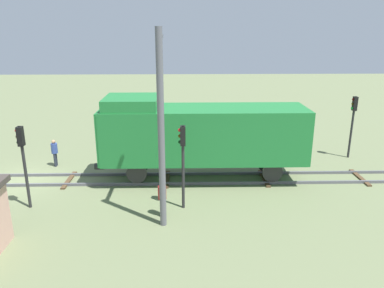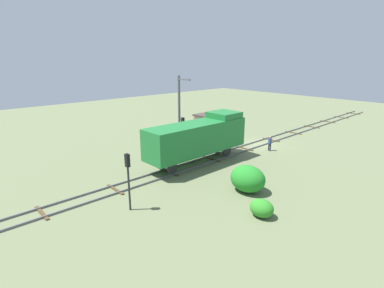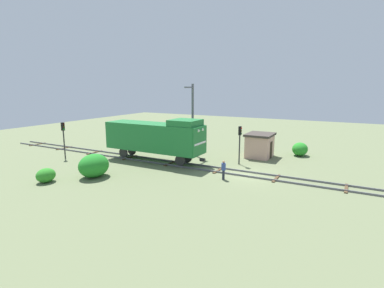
% 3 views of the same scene
% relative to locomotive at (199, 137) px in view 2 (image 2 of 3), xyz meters
% --- Properties ---
extents(ground_plane, '(99.39, 99.39, 0.00)m').
position_rel_locomotive_xyz_m(ground_plane, '(0.00, -10.14, -2.77)').
color(ground_plane, '#66704C').
extents(railway_track, '(2.40, 66.26, 0.16)m').
position_rel_locomotive_xyz_m(railway_track, '(0.00, -10.14, -2.70)').
color(railway_track, '#595960').
rests_on(railway_track, ground).
extents(locomotive, '(2.90, 11.60, 4.60)m').
position_rel_locomotive_xyz_m(locomotive, '(0.00, 0.00, 0.00)').
color(locomotive, '#1E7233').
rests_on(locomotive, railway_track).
extents(traffic_signal_near, '(0.32, 0.34, 4.00)m').
position_rel_locomotive_xyz_m(traffic_signal_near, '(3.20, -8.30, 0.02)').
color(traffic_signal_near, '#262628').
rests_on(traffic_signal_near, ground).
extents(traffic_signal_mid, '(0.32, 0.34, 4.04)m').
position_rel_locomotive_xyz_m(traffic_signal_mid, '(3.40, -0.94, 0.04)').
color(traffic_signal_mid, '#262628').
rests_on(traffic_signal_mid, ground).
extents(traffic_signal_far, '(0.32, 0.34, 4.07)m').
position_rel_locomotive_xyz_m(traffic_signal_far, '(-3.60, 10.01, 0.06)').
color(traffic_signal_far, '#262628').
rests_on(traffic_signal_far, ground).
extents(worker_near_track, '(0.38, 0.38, 1.70)m').
position_rel_locomotive_xyz_m(worker_near_track, '(-2.40, -8.86, -1.78)').
color(worker_near_track, '#262B38').
rests_on(worker_near_track, ground).
extents(worker_by_signal, '(0.38, 0.38, 1.70)m').
position_rel_locomotive_xyz_m(worker_by_signal, '(4.20, -1.89, -1.78)').
color(worker_by_signal, '#262B38').
rests_on(worker_by_signal, ground).
extents(catenary_mast, '(1.94, 0.28, 8.32)m').
position_rel_locomotive_xyz_m(catenary_mast, '(4.94, -1.81, 1.63)').
color(catenary_mast, '#595960').
rests_on(catenary_mast, ground).
extents(relay_hut, '(3.50, 2.90, 2.74)m').
position_rel_locomotive_xyz_m(relay_hut, '(7.50, -9.22, -1.38)').
color(relay_hut, '#D19E8C').
rests_on(relay_hut, ground).
extents(bush_near, '(2.14, 1.75, 1.56)m').
position_rel_locomotive_xyz_m(bush_near, '(10.43, -13.20, -1.99)').
color(bush_near, '#278A26').
rests_on(bush_near, ground).
extents(bush_mid, '(2.89, 2.37, 2.10)m').
position_rel_locomotive_xyz_m(bush_mid, '(-7.24, 1.64, -1.72)').
color(bush_mid, '#238226').
rests_on(bush_mid, ground).
extents(bush_far, '(1.66, 1.36, 1.21)m').
position_rel_locomotive_xyz_m(bush_far, '(-10.28, 4.11, -2.17)').
color(bush_far, '#2E8726').
rests_on(bush_far, ground).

